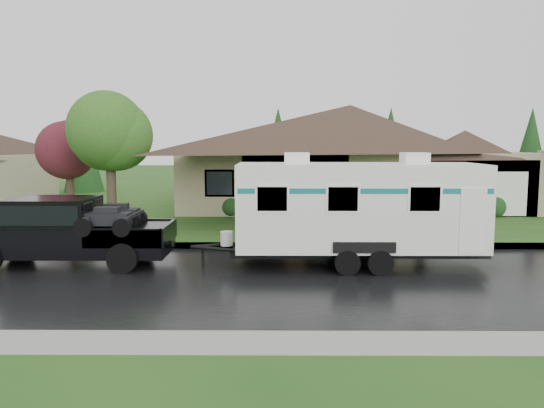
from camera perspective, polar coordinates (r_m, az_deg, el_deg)
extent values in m
plane|color=#225119|center=(16.58, 7.96, -6.23)|extent=(140.00, 140.00, 0.00)
cube|color=black|center=(14.65, 8.99, -7.94)|extent=(140.00, 8.00, 0.01)
cube|color=gray|center=(18.75, 7.06, -4.48)|extent=(140.00, 0.50, 0.15)
cube|color=#225119|center=(31.30, 4.37, 0.02)|extent=(140.00, 26.00, 0.15)
cube|color=tan|center=(30.37, 8.30, 2.75)|extent=(18.00, 10.00, 3.00)
pyramid|color=#36241D|center=(30.38, 8.43, 10.49)|extent=(19.44, 10.80, 2.60)
cube|color=tan|center=(28.75, 19.86, 1.91)|extent=(5.76, 4.00, 2.70)
cylinder|color=#382B1E|center=(22.95, -16.84, 0.60)|extent=(0.39, 0.39, 2.44)
sphere|color=#3D7526|center=(22.84, -17.07, 7.27)|extent=(3.37, 3.37, 3.37)
cylinder|color=#382B1E|center=(26.64, -20.84, 0.80)|extent=(0.35, 0.35, 2.02)
sphere|color=maroon|center=(26.52, -21.04, 5.57)|extent=(2.80, 2.80, 2.80)
sphere|color=#143814|center=(25.59, -4.38, -0.16)|extent=(1.00, 1.00, 1.00)
sphere|color=#143814|center=(25.58, 5.04, -0.17)|extent=(1.00, 1.00, 1.00)
sphere|color=#143814|center=(26.26, 14.21, -0.17)|extent=(1.00, 1.00, 1.00)
sphere|color=#143814|center=(27.56, 22.72, -0.17)|extent=(1.00, 1.00, 1.00)
cube|color=black|center=(17.06, -21.15, -3.53)|extent=(6.11, 2.04, 0.88)
cube|color=black|center=(17.10, -22.53, -0.91)|extent=(2.44, 1.91, 0.92)
cube|color=black|center=(17.09, -22.54, -0.74)|extent=(2.24, 1.95, 0.56)
cube|color=black|center=(16.41, -14.88, -2.97)|extent=(2.24, 1.93, 0.06)
cylinder|color=black|center=(18.80, -25.49, -3.96)|extent=(0.85, 0.33, 0.85)
cylinder|color=black|center=(15.58, -15.78, -5.64)|extent=(0.85, 0.33, 0.85)
cylinder|color=black|center=(17.46, -13.96, -4.27)|extent=(0.85, 0.33, 0.85)
cube|color=white|center=(15.91, 9.25, -0.19)|extent=(7.12, 2.44, 2.49)
cube|color=black|center=(16.13, 9.16, -5.13)|extent=(7.53, 1.22, 0.14)
cube|color=#0E6263|center=(15.85, 9.29, 1.78)|extent=(6.98, 2.46, 0.14)
cube|color=white|center=(15.63, 2.67, 4.96)|extent=(0.71, 0.81, 0.33)
cube|color=white|center=(16.14, 15.09, 4.79)|extent=(0.71, 0.81, 0.33)
cylinder|color=black|center=(14.92, 8.11, -6.28)|extent=(0.71, 0.24, 0.71)
cylinder|color=black|center=(17.25, 7.04, -4.50)|extent=(0.71, 0.24, 0.71)
cylinder|color=black|center=(15.07, 11.58, -6.22)|extent=(0.71, 0.24, 0.71)
cylinder|color=black|center=(17.38, 10.05, -4.47)|extent=(0.71, 0.24, 0.71)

